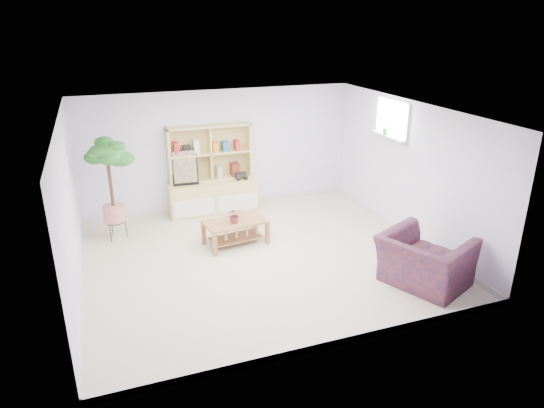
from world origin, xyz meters
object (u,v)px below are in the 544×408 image
object	(u,v)px
coffee_table	(236,232)
floor_tree	(111,190)
storage_unit	(212,170)
armchair	(425,258)

from	to	relation	value
coffee_table	floor_tree	xyz separation A→B (m)	(-1.93, 0.97, 0.69)
storage_unit	coffee_table	size ratio (longest dim) A/B	1.67
storage_unit	floor_tree	distance (m)	2.02
storage_unit	armchair	size ratio (longest dim) A/B	1.49
storage_unit	armchair	world-z (taller)	storage_unit
coffee_table	floor_tree	bearing A→B (deg)	145.16
floor_tree	coffee_table	bearing A→B (deg)	-26.64
floor_tree	armchair	bearing A→B (deg)	-38.02
floor_tree	storage_unit	bearing A→B (deg)	18.15
armchair	storage_unit	bearing A→B (deg)	5.81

